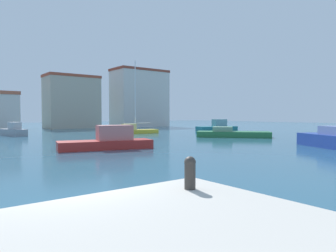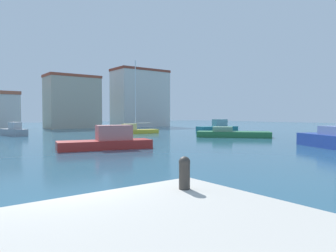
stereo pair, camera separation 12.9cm
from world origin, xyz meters
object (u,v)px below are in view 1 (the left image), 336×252
(motorboat_grey_inner_mooring, at_px, (13,131))
(motorboat_green_mid_harbor, at_px, (232,134))
(sailboat_yellow_outer_mooring, at_px, (134,130))
(motorboat_teal_far_left, at_px, (217,127))
(mooring_bollard, at_px, (190,171))
(motorboat_red_far_right, at_px, (108,141))

(motorboat_grey_inner_mooring, height_order, motorboat_green_mid_harbor, motorboat_grey_inner_mooring)
(sailboat_yellow_outer_mooring, distance_m, motorboat_teal_far_left, 13.63)
(mooring_bollard, relative_size, motorboat_grey_inner_mooring, 0.15)
(sailboat_yellow_outer_mooring, xyz_separation_m, motorboat_teal_far_left, (13.40, -2.52, 0.09))
(sailboat_yellow_outer_mooring, relative_size, motorboat_teal_far_left, 1.46)
(sailboat_yellow_outer_mooring, distance_m, motorboat_red_far_right, 18.72)
(motorboat_teal_far_left, bearing_deg, motorboat_grey_inner_mooring, 164.97)
(mooring_bollard, relative_size, sailboat_yellow_outer_mooring, 0.07)
(motorboat_grey_inner_mooring, height_order, motorboat_red_far_right, motorboat_red_far_right)
(motorboat_green_mid_harbor, height_order, motorboat_red_far_right, motorboat_red_far_right)
(mooring_bollard, bearing_deg, motorboat_grey_inner_mooring, 84.15)
(motorboat_green_mid_harbor, bearing_deg, motorboat_red_far_right, -171.24)
(motorboat_teal_far_left, height_order, motorboat_green_mid_harbor, motorboat_teal_far_left)
(motorboat_teal_far_left, bearing_deg, motorboat_green_mid_harbor, -129.24)
(motorboat_teal_far_left, distance_m, motorboat_green_mid_harbor, 12.79)
(mooring_bollard, height_order, motorboat_red_far_right, motorboat_red_far_right)
(motorboat_teal_far_left, distance_m, motorboat_red_far_right, 27.60)
(motorboat_grey_inner_mooring, bearing_deg, motorboat_green_mid_harbor, -41.96)
(mooring_bollard, height_order, motorboat_grey_inner_mooring, mooring_bollard)
(mooring_bollard, relative_size, motorboat_teal_far_left, 0.10)
(mooring_bollard, distance_m, motorboat_green_mid_harbor, 29.54)
(motorboat_grey_inner_mooring, distance_m, motorboat_teal_far_left, 28.21)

